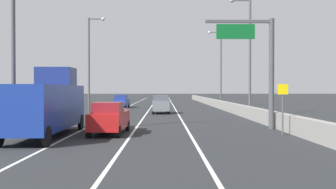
{
  "coord_description": "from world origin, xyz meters",
  "views": [
    {
      "loc": [
        -0.08,
        -3.74,
        2.71
      ],
      "look_at": [
        0.58,
        54.79,
        1.89
      ],
      "focal_mm": 41.06,
      "sensor_mm": 36.0,
      "label": 1
    }
  ],
  "objects_px": {
    "overhead_sign_gantry": "(261,59)",
    "lamp_post_left_near": "(17,22)",
    "car_gray_1": "(161,104)",
    "lamp_post_right_third": "(219,64)",
    "car_red_2": "(109,118)",
    "lamp_post_left_mid": "(91,58)",
    "car_blue_0": "(121,101)",
    "box_truck": "(48,104)",
    "lamp_post_right_second": "(248,50)",
    "speed_advisory_sign": "(283,105)"
  },
  "relations": [
    {
      "from": "lamp_post_right_second",
      "to": "lamp_post_right_third",
      "type": "bearing_deg",
      "value": 89.14
    },
    {
      "from": "car_red_2",
      "to": "box_truck",
      "type": "height_order",
      "value": "box_truck"
    },
    {
      "from": "lamp_post_right_third",
      "to": "box_truck",
      "type": "xyz_separation_m",
      "value": [
        -15.31,
        -37.45,
        -4.79
      ]
    },
    {
      "from": "lamp_post_right_second",
      "to": "lamp_post_left_near",
      "type": "height_order",
      "value": "same"
    },
    {
      "from": "lamp_post_left_near",
      "to": "box_truck",
      "type": "distance_m",
      "value": 5.18
    },
    {
      "from": "car_blue_0",
      "to": "car_red_2",
      "type": "bearing_deg",
      "value": -84.98
    },
    {
      "from": "lamp_post_left_near",
      "to": "car_red_2",
      "type": "relative_size",
      "value": 2.47
    },
    {
      "from": "lamp_post_left_near",
      "to": "car_blue_0",
      "type": "distance_m",
      "value": 34.48
    },
    {
      "from": "overhead_sign_gantry",
      "to": "car_gray_1",
      "type": "relative_size",
      "value": 1.81
    },
    {
      "from": "speed_advisory_sign",
      "to": "lamp_post_left_mid",
      "type": "bearing_deg",
      "value": 122.18
    },
    {
      "from": "speed_advisory_sign",
      "to": "lamp_post_left_near",
      "type": "relative_size",
      "value": 0.26
    },
    {
      "from": "lamp_post_right_second",
      "to": "car_blue_0",
      "type": "height_order",
      "value": "lamp_post_right_second"
    },
    {
      "from": "lamp_post_left_near",
      "to": "box_truck",
      "type": "height_order",
      "value": "lamp_post_left_near"
    },
    {
      "from": "lamp_post_left_near",
      "to": "car_gray_1",
      "type": "bearing_deg",
      "value": 67.85
    },
    {
      "from": "lamp_post_right_third",
      "to": "box_truck",
      "type": "relative_size",
      "value": 1.27
    },
    {
      "from": "speed_advisory_sign",
      "to": "lamp_post_right_second",
      "type": "xyz_separation_m",
      "value": [
        1.31,
        15.45,
        4.87
      ]
    },
    {
      "from": "overhead_sign_gantry",
      "to": "lamp_post_right_third",
      "type": "height_order",
      "value": "lamp_post_right_third"
    },
    {
      "from": "car_gray_1",
      "to": "car_red_2",
      "type": "relative_size",
      "value": 0.87
    },
    {
      "from": "lamp_post_left_near",
      "to": "car_gray_1",
      "type": "relative_size",
      "value": 2.83
    },
    {
      "from": "lamp_post_right_second",
      "to": "car_gray_1",
      "type": "distance_m",
      "value": 11.36
    },
    {
      "from": "lamp_post_left_near",
      "to": "car_blue_0",
      "type": "relative_size",
      "value": 2.47
    },
    {
      "from": "speed_advisory_sign",
      "to": "car_blue_0",
      "type": "bearing_deg",
      "value": 111.33
    },
    {
      "from": "lamp_post_right_second",
      "to": "car_gray_1",
      "type": "height_order",
      "value": "lamp_post_right_second"
    },
    {
      "from": "overhead_sign_gantry",
      "to": "box_truck",
      "type": "xyz_separation_m",
      "value": [
        -13.23,
        -3.96,
        -2.88
      ]
    },
    {
      "from": "lamp_post_right_second",
      "to": "lamp_post_left_near",
      "type": "distance_m",
      "value": 22.91
    },
    {
      "from": "lamp_post_left_mid",
      "to": "car_gray_1",
      "type": "relative_size",
      "value": 2.83
    },
    {
      "from": "lamp_post_left_mid",
      "to": "box_truck",
      "type": "height_order",
      "value": "lamp_post_left_mid"
    },
    {
      "from": "lamp_post_left_near",
      "to": "lamp_post_left_mid",
      "type": "relative_size",
      "value": 1.0
    },
    {
      "from": "speed_advisory_sign",
      "to": "lamp_post_right_third",
      "type": "relative_size",
      "value": 0.26
    },
    {
      "from": "overhead_sign_gantry",
      "to": "lamp_post_left_mid",
      "type": "distance_m",
      "value": 27.38
    },
    {
      "from": "overhead_sign_gantry",
      "to": "lamp_post_left_near",
      "type": "relative_size",
      "value": 0.64
    },
    {
      "from": "lamp_post_right_second",
      "to": "car_gray_1",
      "type": "xyz_separation_m",
      "value": [
        -8.68,
        4.7,
        -5.63
      ]
    },
    {
      "from": "car_gray_1",
      "to": "lamp_post_right_third",
      "type": "bearing_deg",
      "value": 61.78
    },
    {
      "from": "lamp_post_right_third",
      "to": "car_blue_0",
      "type": "xyz_separation_m",
      "value": [
        -14.87,
        -3.02,
        -5.69
      ]
    },
    {
      "from": "lamp_post_right_second",
      "to": "car_blue_0",
      "type": "bearing_deg",
      "value": 128.24
    },
    {
      "from": "speed_advisory_sign",
      "to": "car_red_2",
      "type": "xyz_separation_m",
      "value": [
        -10.31,
        0.57,
        -0.8
      ]
    },
    {
      "from": "car_red_2",
      "to": "box_truck",
      "type": "distance_m",
      "value": 3.65
    },
    {
      "from": "lamp_post_right_third",
      "to": "lamp_post_left_mid",
      "type": "distance_m",
      "value": 21.04
    },
    {
      "from": "lamp_post_right_third",
      "to": "car_blue_0",
      "type": "bearing_deg",
      "value": -168.52
    },
    {
      "from": "lamp_post_right_third",
      "to": "car_red_2",
      "type": "relative_size",
      "value": 2.47
    },
    {
      "from": "car_gray_1",
      "to": "speed_advisory_sign",
      "type": "bearing_deg",
      "value": -69.9
    },
    {
      "from": "lamp_post_right_second",
      "to": "box_truck",
      "type": "relative_size",
      "value": 1.27
    },
    {
      "from": "lamp_post_left_near",
      "to": "box_truck",
      "type": "xyz_separation_m",
      "value": [
        1.91,
        -0.5,
        -4.79
      ]
    },
    {
      "from": "lamp_post_left_near",
      "to": "car_blue_0",
      "type": "xyz_separation_m",
      "value": [
        2.35,
        33.93,
        -5.69
      ]
    },
    {
      "from": "car_blue_0",
      "to": "car_red_2",
      "type": "relative_size",
      "value": 1.0
    },
    {
      "from": "car_gray_1",
      "to": "car_blue_0",
      "type": "bearing_deg",
      "value": 113.09
    },
    {
      "from": "lamp_post_left_near",
      "to": "lamp_post_left_mid",
      "type": "bearing_deg",
      "value": 91.37
    },
    {
      "from": "overhead_sign_gantry",
      "to": "lamp_post_left_near",
      "type": "xyz_separation_m",
      "value": [
        -15.14,
        -3.45,
        1.91
      ]
    },
    {
      "from": "speed_advisory_sign",
      "to": "car_blue_0",
      "type": "xyz_separation_m",
      "value": [
        -13.24,
        33.9,
        -0.82
      ]
    },
    {
      "from": "lamp_post_left_near",
      "to": "car_red_2",
      "type": "xyz_separation_m",
      "value": [
        5.28,
        0.6,
        -5.67
      ]
    }
  ]
}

